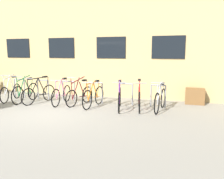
% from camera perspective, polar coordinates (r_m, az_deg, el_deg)
% --- Properties ---
extents(ground_plane, '(42.00, 42.00, 0.00)m').
position_cam_1_polar(ground_plane, '(7.88, -15.92, -5.56)').
color(ground_plane, gray).
extents(storefront_building, '(28.00, 7.56, 5.62)m').
position_cam_1_polar(storefront_building, '(13.98, -0.23, 12.70)').
color(storefront_building, tan).
rests_on(storefront_building, ground).
extents(bike_rack, '(6.56, 0.05, 0.83)m').
position_cam_1_polar(bike_rack, '(9.21, -7.47, -0.00)').
color(bike_rack, gray).
rests_on(bike_rack, ground).
extents(bicycle_purple, '(0.56, 1.73, 1.03)m').
position_cam_1_polar(bicycle_purple, '(8.02, 1.88, -2.12)').
color(bicycle_purple, black).
rests_on(bicycle_purple, ground).
extents(bicycle_maroon, '(0.51, 1.58, 1.10)m').
position_cam_1_polar(bicycle_maroon, '(8.77, -8.04, -1.34)').
color(bicycle_maroon, black).
rests_on(bicycle_maroon, ground).
extents(bicycle_black, '(0.52, 1.69, 1.04)m').
position_cam_1_polar(bicycle_black, '(9.46, -17.69, -0.86)').
color(bicycle_black, black).
rests_on(bicycle_black, ground).
extents(bicycle_green, '(0.44, 1.71, 1.10)m').
position_cam_1_polar(bicycle_green, '(9.76, -20.68, -0.63)').
color(bicycle_green, black).
rests_on(bicycle_green, ground).
extents(bicycle_silver, '(0.44, 1.68, 1.04)m').
position_cam_1_polar(bicycle_silver, '(7.96, 11.89, -2.41)').
color(bicycle_silver, black).
rests_on(bicycle_silver, ground).
extents(bicycle_pink, '(0.44, 1.65, 1.00)m').
position_cam_1_polar(bicycle_pink, '(8.99, -12.42, -1.16)').
color(bicycle_pink, black).
rests_on(bicycle_pink, ground).
extents(bicycle_white, '(0.54, 1.64, 1.11)m').
position_cam_1_polar(bicycle_white, '(10.29, -23.86, -0.44)').
color(bicycle_white, black).
rests_on(bicycle_white, ground).
extents(bicycle_red, '(0.52, 1.78, 1.03)m').
position_cam_1_polar(bicycle_red, '(8.06, 6.79, -2.06)').
color(bicycle_red, black).
rests_on(bicycle_red, ground).
extents(bicycle_orange, '(0.44, 1.66, 0.97)m').
position_cam_1_polar(bicycle_orange, '(8.38, -4.61, -1.70)').
color(bicycle_orange, black).
rests_on(bicycle_orange, ground).
extents(planter_box, '(0.70, 0.44, 0.60)m').
position_cam_1_polar(planter_box, '(9.34, 19.90, -1.58)').
color(planter_box, brown).
rests_on(planter_box, ground).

